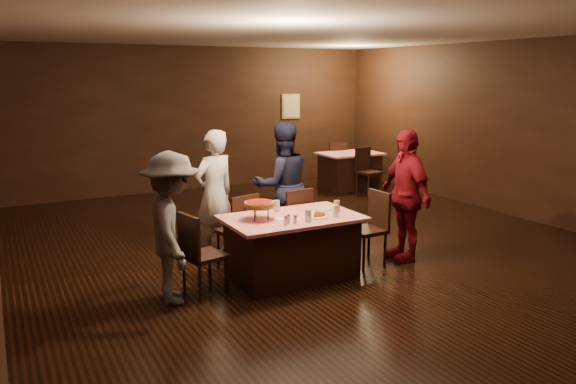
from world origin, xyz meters
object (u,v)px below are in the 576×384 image
object	(u,v)px
glass_front_right	(335,211)
diner_white_jacket	(214,194)
chair_far_right	(292,222)
glass_amber	(337,206)
diner_red_shirt	(405,195)
glass_back	(277,206)
back_table	(350,170)
diner_grey_knit	(172,228)
chair_back_near	(369,171)
main_table	(292,247)
chair_end_right	(367,229)
pizza_stand	(259,204)
chair_back_far	(335,163)
plate_empty	(325,208)
glass_front_left	(308,216)
chair_end_left	(204,254)
chair_far_left	(237,230)
diner_navy_hoodie	(282,185)

from	to	relation	value
glass_front_right	diner_white_jacket	bearing A→B (deg)	122.77
chair_far_right	glass_amber	size ratio (longest dim) A/B	6.79
chair_far_right	diner_red_shirt	xyz separation A→B (m)	(1.26, -0.80, 0.40)
glass_back	back_table	bearing A→B (deg)	46.42
diner_white_jacket	diner_grey_knit	distance (m)	1.57
chair_back_near	diner_white_jacket	xyz separation A→B (m)	(-4.22, -2.32, 0.38)
main_table	chair_end_right	size ratio (longest dim) A/B	1.68
pizza_stand	glass_amber	size ratio (longest dim) A/B	2.71
chair_back_far	plate_empty	bearing A→B (deg)	65.14
chair_end_right	glass_amber	bearing A→B (deg)	-85.77
chair_back_near	glass_front_left	bearing A→B (deg)	-142.34
chair_end_left	chair_back_near	size ratio (longest dim) A/B	1.00
chair_back_near	chair_far_left	bearing A→B (deg)	-154.50
back_table	plate_empty	distance (m)	5.20
main_table	chair_far_right	xyz separation A→B (m)	(0.40, 0.75, 0.09)
glass_back	main_table	bearing A→B (deg)	-80.54
glass_front_right	chair_end_left	bearing A→B (deg)	170.84
chair_end_right	diner_white_jacket	world-z (taller)	diner_white_jacket
chair_far_left	chair_end_right	bearing A→B (deg)	139.31
chair_far_right	pizza_stand	world-z (taller)	pizza_stand
diner_red_shirt	glass_back	size ratio (longest dim) A/B	12.43
glass_amber	diner_white_jacket	bearing A→B (deg)	130.71
chair_back_near	diner_navy_hoodie	size ratio (longest dim) A/B	0.53
chair_back_near	glass_front_left	distance (m)	5.33
chair_far_left	glass_back	distance (m)	0.68
chair_end_right	chair_far_left	bearing A→B (deg)	-118.04
glass_amber	chair_back_far	bearing A→B (deg)	57.58
plate_empty	glass_front_right	distance (m)	0.42
pizza_stand	glass_front_right	world-z (taller)	pizza_stand
chair_back_far	pizza_stand	xyz separation A→B (m)	(-4.12, -4.81, 0.48)
chair_far_right	chair_back_near	size ratio (longest dim) A/B	1.00
chair_far_right	chair_end_right	xyz separation A→B (m)	(0.70, -0.75, 0.00)
glass_front_left	chair_back_far	bearing A→B (deg)	54.59
back_table	diner_red_shirt	size ratio (longest dim) A/B	0.75
diner_grey_knit	pizza_stand	xyz separation A→B (m)	(1.06, 0.06, 0.13)
chair_end_right	plate_empty	size ratio (longest dim) A/B	3.80
chair_back_near	glass_front_left	xyz separation A→B (m)	(-3.67, -3.86, 0.37)
chair_far_right	chair_back_far	distance (m)	5.28
main_table	chair_far_right	size ratio (longest dim) A/B	1.68
chair_back_far	diner_red_shirt	xyz separation A→B (m)	(-2.05, -4.90, 0.40)
chair_end_right	diner_red_shirt	distance (m)	0.69
chair_end_right	chair_back_near	world-z (taller)	same
chair_end_right	chair_end_left	bearing A→B (deg)	-91.48
plate_empty	chair_end_left	bearing A→B (deg)	-174.81
chair_far_right	pizza_stand	distance (m)	1.16
back_table	glass_amber	size ratio (longest dim) A/B	9.29
diner_white_jacket	glass_front_left	xyz separation A→B (m)	(0.56, -1.54, -0.02)
chair_far_right	back_table	bearing A→B (deg)	-139.36
chair_back_far	pizza_stand	bearing A→B (deg)	58.50
diner_white_jacket	main_table	bearing A→B (deg)	94.70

